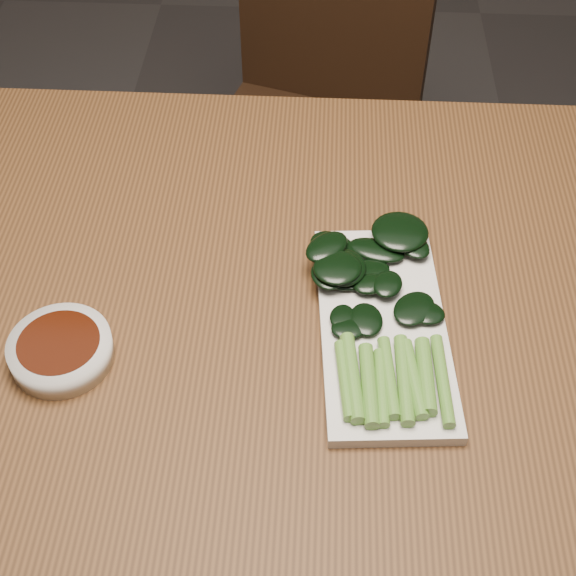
{
  "coord_description": "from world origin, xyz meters",
  "views": [
    {
      "loc": [
        0.03,
        -0.58,
        1.43
      ],
      "look_at": [
        -0.01,
        0.02,
        0.76
      ],
      "focal_mm": 50.0,
      "sensor_mm": 36.0,
      "label": 1
    }
  ],
  "objects_px": {
    "chair_far": "(314,110)",
    "sauce_bowl": "(61,350)",
    "table": "(292,346)",
    "gai_lan": "(375,299)",
    "serving_plate": "(383,328)"
  },
  "relations": [
    {
      "from": "serving_plate",
      "to": "chair_far",
      "type": "bearing_deg",
      "value": 96.78
    },
    {
      "from": "sauce_bowl",
      "to": "serving_plate",
      "type": "height_order",
      "value": "sauce_bowl"
    },
    {
      "from": "gai_lan",
      "to": "sauce_bowl",
      "type": "bearing_deg",
      "value": -166.34
    },
    {
      "from": "sauce_bowl",
      "to": "gai_lan",
      "type": "bearing_deg",
      "value": 13.66
    },
    {
      "from": "table",
      "to": "sauce_bowl",
      "type": "relative_size",
      "value": 12.97
    },
    {
      "from": "table",
      "to": "serving_plate",
      "type": "distance_m",
      "value": 0.13
    },
    {
      "from": "table",
      "to": "gai_lan",
      "type": "relative_size",
      "value": 4.74
    },
    {
      "from": "chair_far",
      "to": "sauce_bowl",
      "type": "distance_m",
      "value": 0.9
    },
    {
      "from": "table",
      "to": "gai_lan",
      "type": "distance_m",
      "value": 0.13
    },
    {
      "from": "table",
      "to": "serving_plate",
      "type": "height_order",
      "value": "serving_plate"
    },
    {
      "from": "serving_plate",
      "to": "gai_lan",
      "type": "bearing_deg",
      "value": 108.43
    },
    {
      "from": "chair_far",
      "to": "sauce_bowl",
      "type": "height_order",
      "value": "chair_far"
    },
    {
      "from": "table",
      "to": "chair_far",
      "type": "bearing_deg",
      "value": 89.37
    },
    {
      "from": "sauce_bowl",
      "to": "gai_lan",
      "type": "relative_size",
      "value": 0.37
    },
    {
      "from": "table",
      "to": "sauce_bowl",
      "type": "height_order",
      "value": "sauce_bowl"
    }
  ]
}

